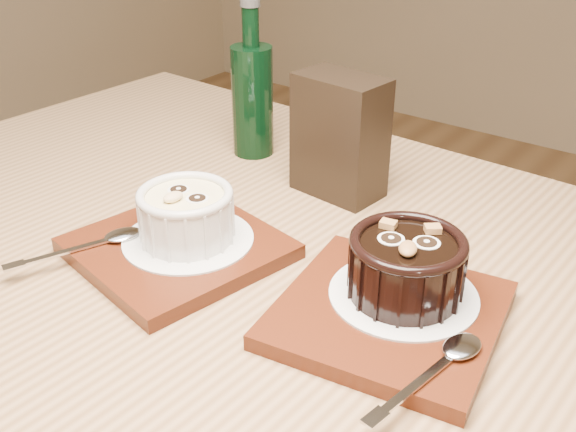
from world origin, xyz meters
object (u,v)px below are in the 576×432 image
object	(u,v)px
tray_left	(178,248)
condiment_stand	(340,136)
green_bottle	(252,97)
table	(275,370)
ramekin_dark	(406,264)
tray_right	(388,315)
ramekin_white	(186,213)

from	to	relation	value
tray_left	condiment_stand	world-z (taller)	condiment_stand
condiment_stand	green_bottle	size ratio (longest dim) A/B	0.70
table	ramekin_dark	bearing A→B (deg)	25.37
ramekin_dark	green_bottle	xyz separation A→B (m)	(-0.33, 0.19, 0.03)
tray_left	condiment_stand	size ratio (longest dim) A/B	1.29
tray_right	ramekin_white	bearing A→B (deg)	-174.14
ramekin_white	green_bottle	size ratio (longest dim) A/B	0.47
table	ramekin_white	distance (m)	0.18
table	green_bottle	xyz separation A→B (m)	(-0.22, 0.24, 0.17)
ramekin_white	condiment_stand	size ratio (longest dim) A/B	0.67
table	tray_left	bearing A→B (deg)	-178.05
tray_right	green_bottle	xyz separation A→B (m)	(-0.32, 0.21, 0.07)
ramekin_dark	tray_left	bearing A→B (deg)	168.76
tray_left	ramekin_white	size ratio (longest dim) A/B	1.92
green_bottle	condiment_stand	bearing A→B (deg)	-11.32
condiment_stand	tray_left	bearing A→B (deg)	-103.37
table	tray_right	xyz separation A→B (m)	(0.10, 0.03, 0.10)
condiment_stand	table	bearing A→B (deg)	-72.09
green_bottle	tray_left	bearing A→B (deg)	-67.09
green_bottle	tray_right	bearing A→B (deg)	-33.29
condiment_stand	green_bottle	world-z (taller)	green_bottle
table	condiment_stand	distance (m)	0.27
ramekin_dark	ramekin_white	bearing A→B (deg)	167.00
ramekin_white	tray_left	bearing A→B (deg)	-122.63
ramekin_white	ramekin_dark	bearing A→B (deg)	17.38
ramekin_dark	green_bottle	distance (m)	0.38
ramekin_dark	condiment_stand	xyz separation A→B (m)	(-0.17, 0.16, 0.02)
ramekin_white	ramekin_dark	distance (m)	0.22
tray_left	green_bottle	world-z (taller)	green_bottle
tray_left	green_bottle	xyz separation A→B (m)	(-0.10, 0.24, 0.07)
table	condiment_stand	bearing A→B (deg)	107.91
table	ramekin_white	xyz separation A→B (m)	(-0.11, 0.00, 0.14)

